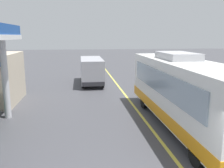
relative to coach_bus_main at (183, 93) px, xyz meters
The scene contains 4 objects.
ground 13.60m from the coach_bus_main, 97.16° to the left, with size 120.00×120.00×0.00m, color #424247.
lane_divider_stripe 8.72m from the coach_bus_main, 101.34° to the left, with size 0.16×50.00×0.01m, color #D8CC4C.
coach_bus_main is the anchor object (origin of this frame).
minibus_opposing_lane 12.55m from the coach_bus_main, 108.86° to the left, with size 2.04×6.13×2.44m.
Camera 1 is at (-3.42, -4.70, 4.53)m, focal length 38.91 mm.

